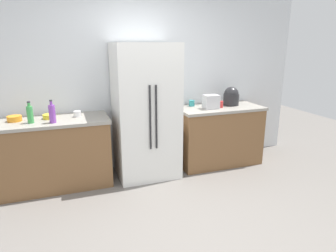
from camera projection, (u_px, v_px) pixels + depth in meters
name	position (u px, v px, depth m)	size (l,w,h in m)	color
ground_plane	(181.00, 228.00, 3.00)	(10.45, 10.45, 0.00)	slate
kitchen_back_panel	(135.00, 73.00, 4.28)	(5.22, 0.10, 2.81)	silver
counter_left	(55.00, 153.00, 3.82)	(1.39, 0.66, 0.90)	brown
counter_right	(218.00, 135.00, 4.57)	(1.28, 0.66, 0.90)	brown
refrigerator	(146.00, 112.00, 4.04)	(0.83, 0.72, 1.83)	white
toaster	(211.00, 102.00, 4.30)	(0.22, 0.16, 0.20)	silver
rice_cooker	(231.00, 97.00, 4.54)	(0.24, 0.24, 0.28)	#262628
bottle_a	(30.00, 114.00, 3.51)	(0.07, 0.07, 0.26)	green
bottle_b	(52.00, 114.00, 3.52)	(0.08, 0.08, 0.28)	purple
cup_a	(221.00, 104.00, 4.38)	(0.07, 0.07, 0.10)	red
cup_b	(77.00, 114.00, 3.83)	(0.09, 0.09, 0.08)	white
cup_c	(192.00, 103.00, 4.48)	(0.08, 0.08, 0.09)	teal
bowl_a	(49.00, 116.00, 3.74)	(0.15, 0.15, 0.06)	yellow
bowl_b	(14.00, 119.00, 3.61)	(0.17, 0.17, 0.07)	orange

